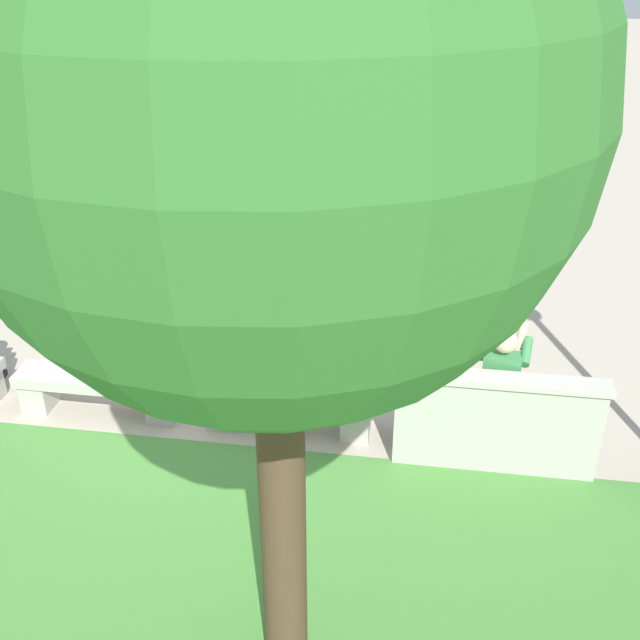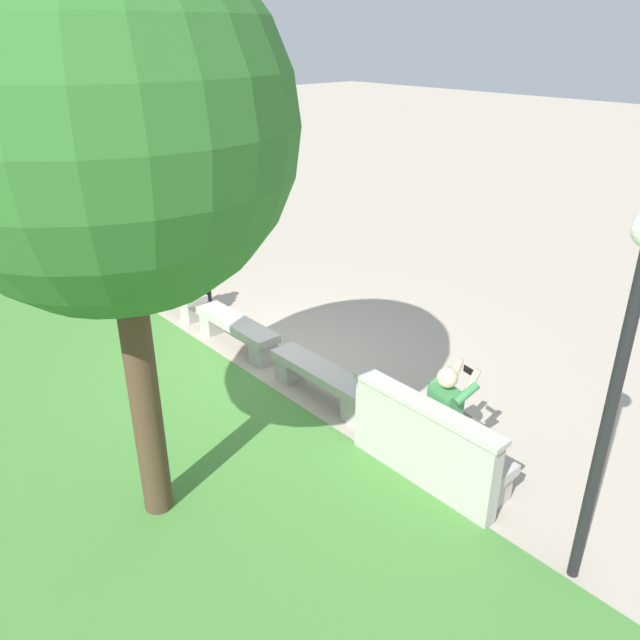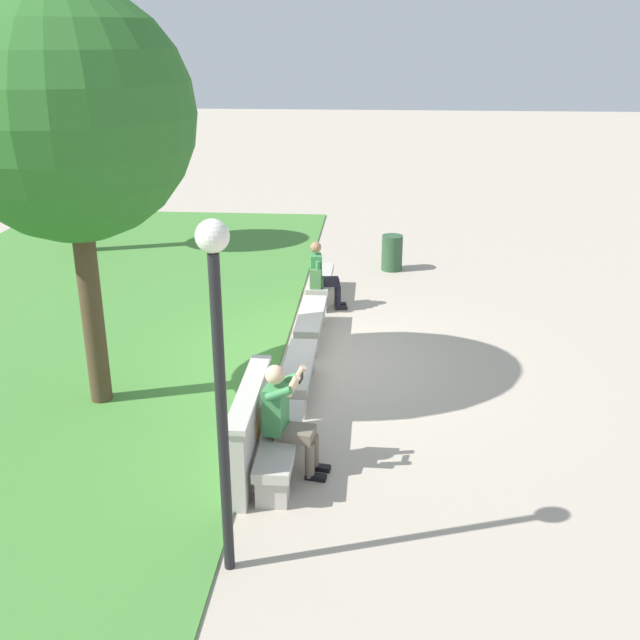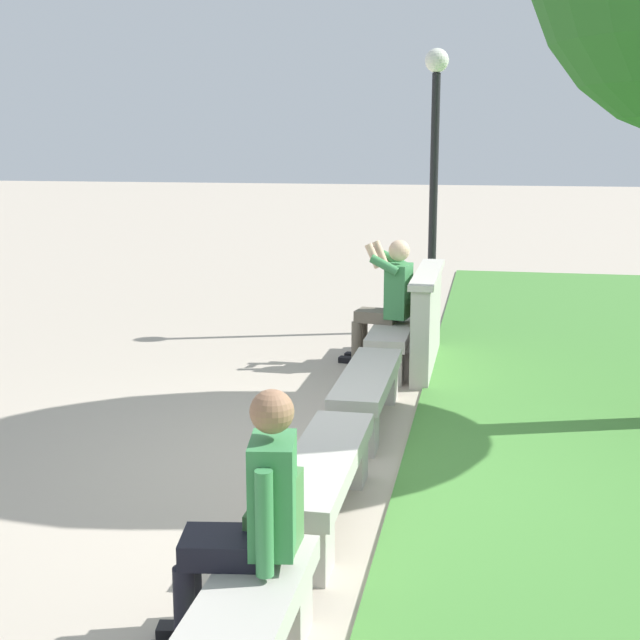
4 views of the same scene
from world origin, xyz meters
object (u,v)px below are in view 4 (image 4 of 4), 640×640
backpack (275,513)px  person_distant (250,515)px  person_photographer (388,295)px  bench_near (367,390)px  lamp_post (435,147)px  bench_main (394,338)px  bench_mid (323,478)px

backpack → person_distant: bearing=-31.1°
backpack → person_photographer: bearing=-179.0°
bench_near → backpack: (3.29, 0.02, 0.33)m
person_photographer → person_distant: size_ratio=1.05×
person_photographer → lamp_post: (-1.71, 0.34, 1.51)m
bench_near → lamp_post: 4.23m
bench_main → backpack: size_ratio=4.02×
bench_main → person_distant: 5.43m
person_photographer → person_distant: bearing=0.1°
bench_near → lamp_post: size_ratio=0.51×
bench_near → lamp_post: bearing=176.0°
lamp_post → backpack: bearing=-2.0°
bench_near → bench_mid: same height
bench_main → backpack: bearing=0.2°
person_photographer → backpack: person_photographer is taller
bench_main → bench_mid: bearing=0.0°
bench_near → person_photographer: size_ratio=1.30×
bench_mid → bench_main: bearing=180.0°
bench_near → backpack: 3.31m
bench_main → person_distant: (5.42, -0.07, 0.38)m
bench_main → bench_mid: same height
bench_main → backpack: backpack is taller
backpack → bench_mid: bearing=-179.2°
backpack → lamp_post: bearing=178.0°
bench_mid → backpack: size_ratio=4.02×
bench_near → person_photographer: (-2.04, -0.08, 0.44)m
person_photographer → backpack: size_ratio=3.08×
person_distant → lamp_post: lamp_post is taller
bench_mid → person_distant: (1.44, -0.07, 0.38)m
person_distant → bench_main: bearing=179.3°
bench_main → person_distant: person_distant is taller
bench_mid → person_distant: person_distant is taller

